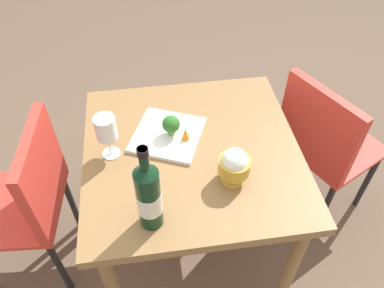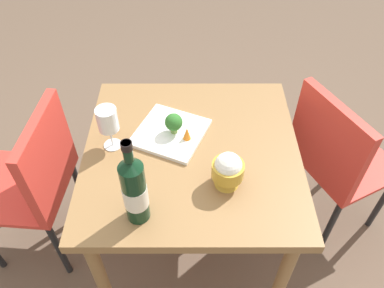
{
  "view_description": "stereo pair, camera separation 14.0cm",
  "coord_description": "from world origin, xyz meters",
  "px_view_note": "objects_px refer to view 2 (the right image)",
  "views": [
    {
      "loc": [
        0.14,
        0.97,
        1.81
      ],
      "look_at": [
        0.0,
        0.0,
        0.78
      ],
      "focal_mm": 35.64,
      "sensor_mm": 36.0,
      "label": 1
    },
    {
      "loc": [
        0.0,
        0.98,
        1.81
      ],
      "look_at": [
        0.0,
        0.0,
        0.78
      ],
      "focal_mm": 35.64,
      "sensor_mm": 36.0,
      "label": 2
    }
  ],
  "objects_px": {
    "wine_bottle": "(135,190)",
    "wine_glass": "(108,120)",
    "serving_plate": "(171,132)",
    "chair_near_window": "(38,176)",
    "rice_bowl": "(228,170)",
    "chair_by_wall": "(334,155)",
    "broccoli_floret": "(174,123)",
    "carrot_garnish_left": "(187,133)"
  },
  "relations": [
    {
      "from": "serving_plate",
      "to": "carrot_garnish_left",
      "type": "distance_m",
      "value": 0.08
    },
    {
      "from": "wine_bottle",
      "to": "wine_glass",
      "type": "xyz_separation_m",
      "value": [
        0.13,
        -0.31,
        -0.01
      ]
    },
    {
      "from": "rice_bowl",
      "to": "carrot_garnish_left",
      "type": "distance_m",
      "value": 0.25
    },
    {
      "from": "chair_near_window",
      "to": "broccoli_floret",
      "type": "xyz_separation_m",
      "value": [
        -0.59,
        -0.03,
        0.29
      ]
    },
    {
      "from": "chair_near_window",
      "to": "carrot_garnish_left",
      "type": "height_order",
      "value": "chair_near_window"
    },
    {
      "from": "chair_by_wall",
      "to": "wine_bottle",
      "type": "xyz_separation_m",
      "value": [
        0.81,
        0.46,
        0.36
      ]
    },
    {
      "from": "chair_near_window",
      "to": "carrot_garnish_left",
      "type": "xyz_separation_m",
      "value": [
        -0.64,
        0.01,
        0.27
      ]
    },
    {
      "from": "serving_plate",
      "to": "chair_near_window",
      "type": "bearing_deg",
      "value": 2.99
    },
    {
      "from": "wine_bottle",
      "to": "broccoli_floret",
      "type": "xyz_separation_m",
      "value": [
        -0.1,
        -0.37,
        -0.07
      ]
    },
    {
      "from": "rice_bowl",
      "to": "serving_plate",
      "type": "height_order",
      "value": "rice_bowl"
    },
    {
      "from": "rice_bowl",
      "to": "broccoli_floret",
      "type": "height_order",
      "value": "rice_bowl"
    },
    {
      "from": "chair_near_window",
      "to": "chair_by_wall",
      "type": "bearing_deg",
      "value": -80.05
    },
    {
      "from": "chair_by_wall",
      "to": "wine_bottle",
      "type": "height_order",
      "value": "wine_bottle"
    },
    {
      "from": "chair_by_wall",
      "to": "serving_plate",
      "type": "xyz_separation_m",
      "value": [
        0.72,
        0.09,
        0.23
      ]
    },
    {
      "from": "chair_near_window",
      "to": "rice_bowl",
      "type": "xyz_separation_m",
      "value": [
        -0.78,
        0.21,
        0.3
      ]
    },
    {
      "from": "serving_plate",
      "to": "broccoli_floret",
      "type": "distance_m",
      "value": 0.06
    },
    {
      "from": "wine_bottle",
      "to": "rice_bowl",
      "type": "xyz_separation_m",
      "value": [
        -0.29,
        -0.13,
        -0.06
      ]
    },
    {
      "from": "chair_near_window",
      "to": "rice_bowl",
      "type": "distance_m",
      "value": 0.86
    },
    {
      "from": "wine_bottle",
      "to": "carrot_garnish_left",
      "type": "height_order",
      "value": "wine_bottle"
    },
    {
      "from": "carrot_garnish_left",
      "to": "chair_by_wall",
      "type": "bearing_deg",
      "value": -168.98
    },
    {
      "from": "wine_bottle",
      "to": "carrot_garnish_left",
      "type": "bearing_deg",
      "value": -114.71
    },
    {
      "from": "rice_bowl",
      "to": "carrot_garnish_left",
      "type": "bearing_deg",
      "value": -55.95
    },
    {
      "from": "chair_near_window",
      "to": "serving_plate",
      "type": "distance_m",
      "value": 0.62
    },
    {
      "from": "broccoli_floret",
      "to": "carrot_garnish_left",
      "type": "distance_m",
      "value": 0.07
    },
    {
      "from": "chair_by_wall",
      "to": "rice_bowl",
      "type": "distance_m",
      "value": 0.69
    },
    {
      "from": "chair_near_window",
      "to": "rice_bowl",
      "type": "bearing_deg",
      "value": -100.66
    },
    {
      "from": "chair_by_wall",
      "to": "carrot_garnish_left",
      "type": "distance_m",
      "value": 0.72
    },
    {
      "from": "chair_near_window",
      "to": "serving_plate",
      "type": "relative_size",
      "value": 2.59
    },
    {
      "from": "chair_near_window",
      "to": "rice_bowl",
      "type": "height_order",
      "value": "rice_bowl"
    },
    {
      "from": "chair_by_wall",
      "to": "broccoli_floret",
      "type": "height_order",
      "value": "broccoli_floret"
    },
    {
      "from": "chair_by_wall",
      "to": "broccoli_floret",
      "type": "distance_m",
      "value": 0.77
    },
    {
      "from": "wine_glass",
      "to": "broccoli_floret",
      "type": "height_order",
      "value": "wine_glass"
    },
    {
      "from": "chair_by_wall",
      "to": "broccoli_floret",
      "type": "bearing_deg",
      "value": -108.98
    },
    {
      "from": "wine_bottle",
      "to": "serving_plate",
      "type": "xyz_separation_m",
      "value": [
        -0.09,
        -0.37,
        -0.13
      ]
    },
    {
      "from": "wine_glass",
      "to": "broccoli_floret",
      "type": "relative_size",
      "value": 2.09
    },
    {
      "from": "chair_by_wall",
      "to": "serving_plate",
      "type": "bearing_deg",
      "value": -109.53
    },
    {
      "from": "chair_by_wall",
      "to": "broccoli_floret",
      "type": "relative_size",
      "value": 9.91
    },
    {
      "from": "chair_near_window",
      "to": "wine_glass",
      "type": "height_order",
      "value": "wine_glass"
    },
    {
      "from": "chair_near_window",
      "to": "broccoli_floret",
      "type": "bearing_deg",
      "value": -82.83
    },
    {
      "from": "chair_by_wall",
      "to": "rice_bowl",
      "type": "xyz_separation_m",
      "value": [
        0.52,
        0.33,
        0.3
      ]
    },
    {
      "from": "wine_bottle",
      "to": "broccoli_floret",
      "type": "height_order",
      "value": "wine_bottle"
    },
    {
      "from": "broccoli_floret",
      "to": "serving_plate",
      "type": "bearing_deg",
      "value": -18.74
    }
  ]
}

